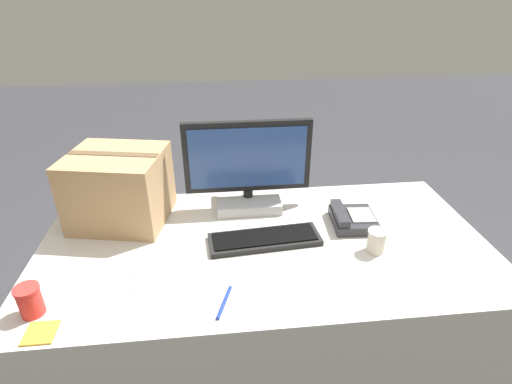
{
  "coord_description": "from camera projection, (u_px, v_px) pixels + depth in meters",
  "views": [
    {
      "loc": [
        -0.18,
        -1.31,
        1.68
      ],
      "look_at": [
        -0.02,
        0.15,
        0.88
      ],
      "focal_mm": 28.0,
      "sensor_mm": 36.0,
      "label": 1
    }
  ],
  "objects": [
    {
      "name": "monitor",
      "position": [
        248.0,
        173.0,
        1.79
      ],
      "size": [
        0.56,
        0.22,
        0.41
      ],
      "color": "#B7B7B7",
      "rests_on": "office_desk"
    },
    {
      "name": "keyboard",
      "position": [
        265.0,
        239.0,
        1.61
      ],
      "size": [
        0.46,
        0.18,
        0.03
      ],
      "rotation": [
        0.0,
        0.0,
        0.08
      ],
      "color": "black",
      "rests_on": "office_desk"
    },
    {
      "name": "paper_cup_left",
      "position": [
        30.0,
        301.0,
        1.25
      ],
      "size": [
        0.08,
        0.08,
        0.1
      ],
      "color": "red",
      "rests_on": "office_desk"
    },
    {
      "name": "cardboard_box",
      "position": [
        119.0,
        188.0,
        1.7
      ],
      "size": [
        0.44,
        0.41,
        0.31
      ],
      "rotation": [
        0.0,
        0.0,
        -0.2
      ],
      "color": "tan",
      "rests_on": "office_desk"
    },
    {
      "name": "paper_cup_right",
      "position": [
        376.0,
        241.0,
        1.54
      ],
      "size": [
        0.07,
        0.07,
        0.09
      ],
      "color": "beige",
      "rests_on": "office_desk"
    },
    {
      "name": "desk_phone",
      "position": [
        352.0,
        219.0,
        1.72
      ],
      "size": [
        0.19,
        0.21,
        0.07
      ],
      "rotation": [
        0.0,
        0.0,
        -0.07
      ],
      "color": "#2D2D33",
      "rests_on": "office_desk"
    },
    {
      "name": "pen_marker",
      "position": [
        224.0,
        302.0,
        1.31
      ],
      "size": [
        0.06,
        0.14,
        0.01
      ],
      "rotation": [
        0.0,
        0.0,
        1.25
      ],
      "color": "#1933B2",
      "rests_on": "office_desk"
    },
    {
      "name": "sticky_note_pad",
      "position": [
        40.0,
        333.0,
        1.2
      ],
      "size": [
        0.09,
        0.09,
        0.01
      ],
      "color": "gold",
      "rests_on": "office_desk"
    },
    {
      "name": "office_desk",
      "position": [
        264.0,
        309.0,
        1.78
      ],
      "size": [
        1.8,
        0.9,
        0.73
      ],
      "color": "beige",
      "rests_on": "ground_plane"
    },
    {
      "name": "ground_plane",
      "position": [
        263.0,
        364.0,
        1.96
      ],
      "size": [
        12.0,
        12.0,
        0.0
      ],
      "primitive_type": "plane",
      "color": "#38383D"
    },
    {
      "name": "spoon",
      "position": [
        132.0,
        277.0,
        1.42
      ],
      "size": [
        0.05,
        0.14,
        0.0
      ],
      "rotation": [
        0.0,
        0.0,
        1.8
      ],
      "color": "silver",
      "rests_on": "office_desk"
    }
  ]
}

